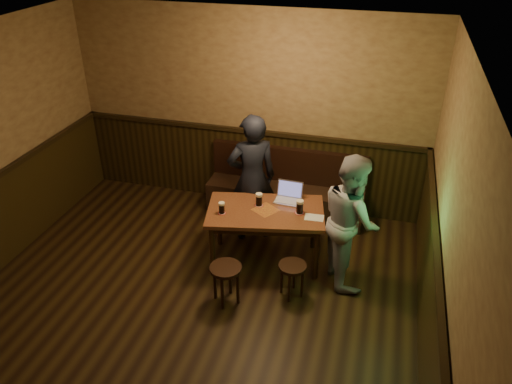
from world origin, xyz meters
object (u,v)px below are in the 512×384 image
object	(u,v)px
stool_left	(226,274)
pint_left	(222,208)
pint_mid	(259,200)
pint_right	(300,207)
laptop	(289,196)
stool_right	(292,271)
person_suit	(252,179)
bench	(285,194)
pub_table	(265,217)
person_grey	(351,220)

from	to	relation	value
stool_left	pint_left	world-z (taller)	pint_left
pint_mid	stool_left	bearing A→B (deg)	-97.82
pint_right	laptop	size ratio (longest dim) A/B	0.53
stool_right	pint_right	xyz separation A→B (m)	(-0.05, 0.59, 0.48)
stool_right	pint_right	world-z (taller)	pint_right
pint_mid	person_suit	world-z (taller)	person_suit
stool_left	pint_mid	distance (m)	1.03
bench	pub_table	xyz separation A→B (m)	(0.00, -1.15, 0.33)
stool_right	stool_left	bearing A→B (deg)	-156.86
person_suit	person_grey	bearing A→B (deg)	129.49
pub_table	person_grey	xyz separation A→B (m)	(1.00, -0.04, 0.16)
pub_table	pint_left	world-z (taller)	pint_left
pint_left	pint_right	world-z (taller)	pint_right
pint_left	pint_right	size ratio (longest dim) A/B	0.85
bench	stool_left	size ratio (longest dim) A/B	4.61
pint_left	pint_mid	xyz separation A→B (m)	(0.37, 0.28, 0.01)
pint_right	person_suit	size ratio (longest dim) A/B	0.10
pint_mid	stool_right	bearing A→B (deg)	-48.52
pint_left	bench	bearing A→B (deg)	70.58
pub_table	laptop	size ratio (longest dim) A/B	4.62
stool_right	person_suit	distance (m)	1.38
bench	pint_mid	xyz separation A→B (m)	(-0.10, -1.07, 0.51)
stool_left	person_suit	xyz separation A→B (m)	(-0.08, 1.32, 0.48)
pint_right	person_grey	size ratio (longest dim) A/B	0.11
pub_table	pint_mid	world-z (taller)	pint_mid
laptop	person_suit	world-z (taller)	person_suit
laptop	person_suit	xyz separation A→B (m)	(-0.52, 0.18, 0.07)
pub_table	pint_left	xyz separation A→B (m)	(-0.48, -0.20, 0.17)
person_suit	pub_table	bearing A→B (deg)	93.67
bench	person_suit	size ratio (longest dim) A/B	1.27
pint_mid	person_grey	bearing A→B (deg)	-6.56
person_grey	pub_table	bearing A→B (deg)	64.31
stool_left	person_suit	size ratio (longest dim) A/B	0.28
pub_table	bench	bearing A→B (deg)	78.27
stool_left	laptop	bearing A→B (deg)	68.88
pub_table	person_suit	bearing A→B (deg)	110.42
bench	person_suit	bearing A→B (deg)	-114.50
person_suit	laptop	bearing A→B (deg)	132.61
laptop	person_suit	distance (m)	0.55
bench	person_grey	size ratio (longest dim) A/B	1.37
stool_left	stool_right	bearing A→B (deg)	23.14
stool_right	person_suit	xyz separation A→B (m)	(-0.76, 1.03, 0.53)
pint_left	pint_right	bearing A→B (deg)	15.58
pub_table	pint_mid	bearing A→B (deg)	129.52
pint_mid	person_grey	xyz separation A→B (m)	(1.10, -0.13, -0.02)
bench	stool_right	xyz separation A→B (m)	(0.45, -1.70, 0.03)
pint_mid	person_suit	distance (m)	0.45
bench	stool_left	bearing A→B (deg)	-96.56
pint_mid	pint_right	xyz separation A→B (m)	(0.50, -0.04, 0.00)
pint_left	person_suit	bearing A→B (deg)	75.85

